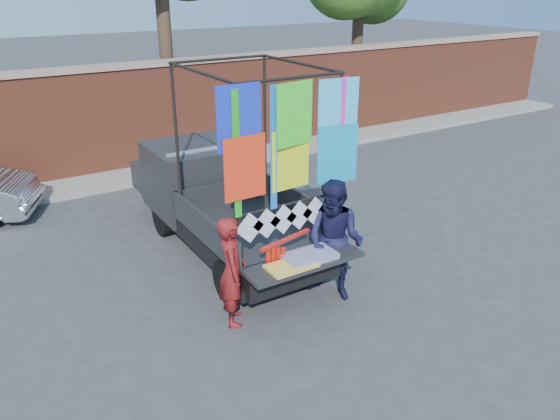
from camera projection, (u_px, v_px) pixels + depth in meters
ground at (309, 284)px, 8.60m from camera, size 90.00×90.00×0.00m
brick_wall at (150, 115)px, 13.55m from camera, size 30.00×0.45×2.61m
curb at (164, 171)px, 13.50m from camera, size 30.00×1.20×0.12m
pickup_truck at (213, 195)px, 9.87m from camera, size 2.09×5.25×3.30m
woman at (232, 271)px, 7.38m from camera, size 0.57×0.68×1.58m
man at (335, 241)px, 7.94m from camera, size 1.05×1.12×1.83m
streamer_bundle at (279, 254)px, 7.58m from camera, size 0.92×0.26×0.65m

